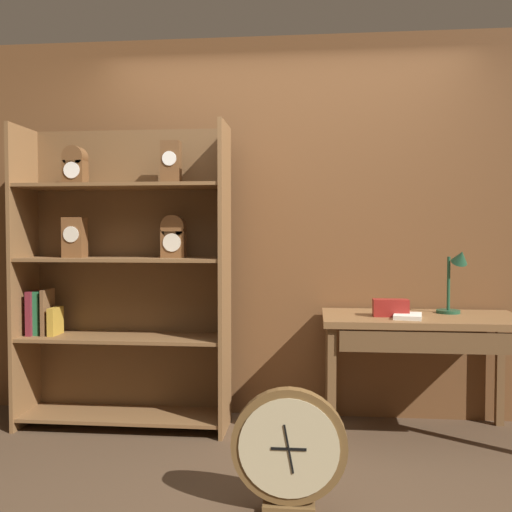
% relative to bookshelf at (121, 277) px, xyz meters
% --- Properties ---
extents(ground_plane, '(10.00, 10.00, 0.00)m').
position_rel_bookshelf_xyz_m(ground_plane, '(1.06, -1.01, -0.97)').
color(ground_plane, '#4C3826').
extents(back_wood_panel, '(4.80, 0.05, 2.60)m').
position_rel_bookshelf_xyz_m(back_wood_panel, '(1.06, 0.34, 0.33)').
color(back_wood_panel, brown).
rests_on(back_wood_panel, ground).
extents(bookshelf, '(1.35, 0.39, 1.95)m').
position_rel_bookshelf_xyz_m(bookshelf, '(0.00, 0.00, 0.00)').
color(bookshelf, brown).
rests_on(bookshelf, ground).
extents(workbench, '(1.21, 0.63, 0.75)m').
position_rel_bookshelf_xyz_m(workbench, '(1.91, -0.06, -0.31)').
color(workbench, brown).
rests_on(workbench, ground).
extents(desk_lamp, '(0.20, 0.20, 0.42)m').
position_rel_bookshelf_xyz_m(desk_lamp, '(2.13, 0.07, 0.01)').
color(desk_lamp, '#1E472D').
rests_on(desk_lamp, workbench).
extents(toolbox_small, '(0.21, 0.10, 0.10)m').
position_rel_bookshelf_xyz_m(toolbox_small, '(1.72, -0.08, -0.17)').
color(toolbox_small, maroon).
rests_on(toolbox_small, workbench).
extents(open_repair_manual, '(0.20, 0.25, 0.02)m').
position_rel_bookshelf_xyz_m(open_repair_manual, '(1.81, -0.15, -0.21)').
color(open_repair_manual, silver).
rests_on(open_repair_manual, workbench).
extents(round_clock_large, '(0.53, 0.11, 0.57)m').
position_rel_bookshelf_xyz_m(round_clock_large, '(1.14, -1.08, -0.68)').
color(round_clock_large, brown).
rests_on(round_clock_large, ground).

